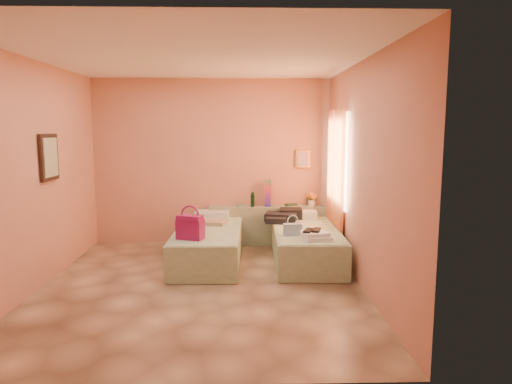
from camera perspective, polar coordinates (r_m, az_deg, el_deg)
ground at (r=5.91m, az=-6.86°, el=-11.57°), size 4.50×4.50×0.00m
room_walls at (r=6.12m, az=-4.72°, el=6.23°), size 4.02×4.51×2.81m
headboard_ledge at (r=7.83m, az=1.67°, el=-4.16°), size 2.05×0.30×0.65m
bed_left at (r=6.84m, az=-5.97°, el=-6.65°), size 0.94×2.02×0.50m
bed_right at (r=6.88m, az=6.23°, el=-6.57°), size 0.94×2.02×0.50m
water_bottle at (r=7.72m, az=-0.43°, el=-0.98°), size 0.09×0.09×0.24m
rainbow_box at (r=7.75m, az=1.49°, el=-0.16°), size 0.10×0.10×0.45m
small_dish at (r=7.76m, az=-1.99°, el=-1.71°), size 0.15×0.15×0.03m
green_book at (r=7.88m, az=4.40°, el=-1.59°), size 0.23×0.21×0.03m
flower_vase at (r=7.86m, az=6.97°, el=-0.77°), size 0.27×0.27×0.27m
magenta_handbag at (r=6.17m, az=-8.21°, el=-4.36°), size 0.39×0.30×0.33m
khaki_garment at (r=7.07m, az=-5.28°, el=-3.83°), size 0.39×0.34×0.06m
clothes_pile at (r=7.35m, az=3.49°, el=-2.95°), size 0.58×0.58×0.16m
blue_handbag at (r=6.36m, az=4.60°, el=-4.68°), size 0.26×0.13×0.16m
towel_stack at (r=6.16m, az=7.60°, el=-5.45°), size 0.40×0.36×0.10m
sandal_pair at (r=6.18m, az=7.08°, el=-4.78°), size 0.26×0.30×0.03m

